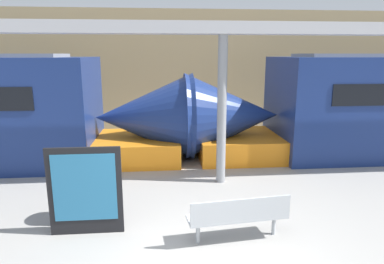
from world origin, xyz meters
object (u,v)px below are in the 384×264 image
poster_board (85,191)px  support_column_near (222,111)px  trash_bin (77,200)px  bench_near (239,215)px

poster_board → support_column_near: 3.83m
trash_bin → support_column_near: bearing=30.2°
trash_bin → support_column_near: size_ratio=0.23×
bench_near → trash_bin: trash_bin is taller
bench_near → trash_bin: bearing=154.1°
trash_bin → support_column_near: 3.89m
bench_near → support_column_near: bearing=79.6°
bench_near → poster_board: 2.73m
support_column_near → bench_near: bearing=-93.7°
trash_bin → bench_near: bearing=-19.2°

